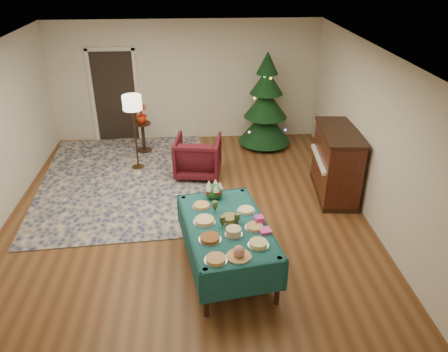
{
  "coord_description": "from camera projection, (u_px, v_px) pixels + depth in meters",
  "views": [
    {
      "loc": [
        0.19,
        -6.23,
        4.02
      ],
      "look_at": [
        0.61,
        -0.32,
        0.92
      ],
      "focal_mm": 35.0,
      "sensor_mm": 36.0,
      "label": 1
    }
  ],
  "objects": [
    {
      "name": "goblet_2",
      "position": [
        222.0,
        221.0,
        5.76
      ],
      "size": [
        0.08,
        0.08,
        0.17
      ],
      "color": "#2D471E",
      "rests_on": "buffet_table"
    },
    {
      "name": "doorway",
      "position": [
        115.0,
        94.0,
        9.83
      ],
      "size": [
        1.08,
        0.04,
        2.16
      ],
      "color": "black",
      "rests_on": "ground"
    },
    {
      "name": "platter_1",
      "position": [
        239.0,
        253.0,
        5.21
      ],
      "size": [
        0.31,
        0.31,
        0.16
      ],
      "color": "silver",
      "rests_on": "buffet_table"
    },
    {
      "name": "platter_8",
      "position": [
        246.0,
        210.0,
        6.14
      ],
      "size": [
        0.26,
        0.26,
        0.04
      ],
      "color": "silver",
      "rests_on": "buffet_table"
    },
    {
      "name": "christmas_tree",
      "position": [
        266.0,
        105.0,
        9.59
      ],
      "size": [
        1.41,
        1.41,
        2.12
      ],
      "color": "black",
      "rests_on": "ground"
    },
    {
      "name": "piano",
      "position": [
        336.0,
        164.0,
        7.79
      ],
      "size": [
        0.8,
        1.49,
        1.24
      ],
      "color": "black",
      "rests_on": "ground"
    },
    {
      "name": "platter_3",
      "position": [
        210.0,
        238.0,
        5.54
      ],
      "size": [
        0.3,
        0.3,
        0.05
      ],
      "color": "silver",
      "rests_on": "buffet_table"
    },
    {
      "name": "room_shell",
      "position": [
        183.0,
        143.0,
        6.73
      ],
      "size": [
        7.0,
        7.0,
        7.0
      ],
      "color": "#593319",
      "rests_on": "ground"
    },
    {
      "name": "side_table",
      "position": [
        143.0,
        138.0,
        9.58
      ],
      "size": [
        0.37,
        0.37,
        0.67
      ],
      "color": "black",
      "rests_on": "ground"
    },
    {
      "name": "napkin_stack",
      "position": [
        265.0,
        231.0,
        5.69
      ],
      "size": [
        0.17,
        0.17,
        0.04
      ],
      "primitive_type": "cube",
      "rotation": [
        0.0,
        0.0,
        0.16
      ],
      "color": "#EE429E",
      "rests_on": "buffet_table"
    },
    {
      "name": "platter_5",
      "position": [
        255.0,
        227.0,
        5.77
      ],
      "size": [
        0.26,
        0.26,
        0.04
      ],
      "color": "silver",
      "rests_on": "buffet_table"
    },
    {
      "name": "floor_lamp",
      "position": [
        132.0,
        107.0,
        8.4
      ],
      "size": [
        0.37,
        0.37,
        1.53
      ],
      "color": "#A57F3F",
      "rests_on": "ground"
    },
    {
      "name": "rug",
      "position": [
        126.0,
        180.0,
        8.51
      ],
      "size": [
        3.48,
        4.41,
        0.02
      ],
      "primitive_type": "cube",
      "rotation": [
        0.0,
        0.0,
        0.07
      ],
      "color": "#141E4C",
      "rests_on": "ground"
    },
    {
      "name": "centerpiece",
      "position": [
        214.0,
        190.0,
        6.43
      ],
      "size": [
        0.26,
        0.26,
        0.3
      ],
      "color": "#1E4C1E",
      "rests_on": "buffet_table"
    },
    {
      "name": "platter_2",
      "position": [
        258.0,
        244.0,
        5.43
      ],
      "size": [
        0.27,
        0.27,
        0.06
      ],
      "color": "silver",
      "rests_on": "buffet_table"
    },
    {
      "name": "armchair",
      "position": [
        198.0,
        155.0,
        8.52
      ],
      "size": [
        0.96,
        0.92,
        0.88
      ],
      "primitive_type": "imported",
      "rotation": [
        0.0,
        0.0,
        2.99
      ],
      "color": "#4C1019",
      "rests_on": "ground"
    },
    {
      "name": "platter_0",
      "position": [
        216.0,
        259.0,
        5.17
      ],
      "size": [
        0.28,
        0.28,
        0.05
      ],
      "color": "silver",
      "rests_on": "buffet_table"
    },
    {
      "name": "buffet_table",
      "position": [
        226.0,
        233.0,
        5.93
      ],
      "size": [
        1.38,
        2.02,
        0.73
      ],
      "color": "black",
      "rests_on": "ground"
    },
    {
      "name": "gift_box",
      "position": [
        259.0,
        220.0,
        5.87
      ],
      "size": [
        0.13,
        0.13,
        0.1
      ],
      "primitive_type": "cube",
      "rotation": [
        0.0,
        0.0,
        0.16
      ],
      "color": "#D23A9D",
      "rests_on": "buffet_table"
    },
    {
      "name": "platter_9",
      "position": [
        202.0,
        205.0,
        6.25
      ],
      "size": [
        0.27,
        0.27,
        0.04
      ],
      "color": "silver",
      "rests_on": "buffet_table"
    },
    {
      "name": "goblet_1",
      "position": [
        237.0,
        219.0,
        5.82
      ],
      "size": [
        0.08,
        0.08,
        0.17
      ],
      "color": "#2D471E",
      "rests_on": "buffet_table"
    },
    {
      "name": "platter_6",
      "position": [
        204.0,
        220.0,
        5.9
      ],
      "size": [
        0.31,
        0.31,
        0.05
      ],
      "color": "silver",
      "rests_on": "buffet_table"
    },
    {
      "name": "goblet_0",
      "position": [
        215.0,
        206.0,
        6.09
      ],
      "size": [
        0.08,
        0.08,
        0.17
      ],
      "color": "#2D471E",
      "rests_on": "buffet_table"
    },
    {
      "name": "platter_4",
      "position": [
        234.0,
        232.0,
        5.63
      ],
      "size": [
        0.24,
        0.24,
        0.1
      ],
      "color": "silver",
      "rests_on": "buffet_table"
    },
    {
      "name": "platter_7",
      "position": [
        230.0,
        219.0,
        5.92
      ],
      "size": [
        0.26,
        0.26,
        0.07
      ],
      "color": "silver",
      "rests_on": "buffet_table"
    },
    {
      "name": "potted_plant",
      "position": [
        142.0,
        118.0,
        9.36
      ],
      "size": [
        0.23,
        0.41,
        0.23
      ],
      "primitive_type": "imported",
      "color": "#B3250C",
      "rests_on": "side_table"
    }
  ]
}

